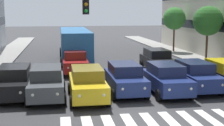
{
  "coord_description": "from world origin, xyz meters",
  "views": [
    {
      "loc": [
        3.79,
        12.59,
        4.7
      ],
      "look_at": [
        0.97,
        -4.44,
        1.9
      ],
      "focal_mm": 51.51,
      "sensor_mm": 36.0,
      "label": 1
    }
  ],
  "objects_px": {
    "car_2": "(166,79)",
    "street_tree_2": "(208,21)",
    "car_3": "(125,78)",
    "car_6": "(14,81)",
    "car_1": "(195,76)",
    "car_5": "(47,83)",
    "car_4": "(87,83)",
    "street_tree_3": "(174,19)",
    "car_row2_1": "(75,61)",
    "car_row2_0": "(157,60)",
    "bus_behind_traffic": "(75,42)"
  },
  "relations": [
    {
      "from": "car_3",
      "to": "street_tree_2",
      "type": "relative_size",
      "value": 0.88
    },
    {
      "from": "street_tree_2",
      "to": "car_row2_1",
      "type": "bearing_deg",
      "value": 13.96
    },
    {
      "from": "car_2",
      "to": "car_row2_0",
      "type": "distance_m",
      "value": 7.16
    },
    {
      "from": "bus_behind_traffic",
      "to": "car_row2_1",
      "type": "bearing_deg",
      "value": 87.09
    },
    {
      "from": "car_2",
      "to": "car_row2_1",
      "type": "distance_m",
      "value": 8.64
    },
    {
      "from": "car_4",
      "to": "street_tree_3",
      "type": "distance_m",
      "value": 21.62
    },
    {
      "from": "car_1",
      "to": "car_row2_0",
      "type": "bearing_deg",
      "value": -86.96
    },
    {
      "from": "car_3",
      "to": "street_tree_2",
      "type": "height_order",
      "value": "street_tree_2"
    },
    {
      "from": "car_2",
      "to": "car_5",
      "type": "relative_size",
      "value": 1.0
    },
    {
      "from": "car_2",
      "to": "bus_behind_traffic",
      "type": "height_order",
      "value": "bus_behind_traffic"
    },
    {
      "from": "street_tree_2",
      "to": "car_4",
      "type": "bearing_deg",
      "value": 41.94
    },
    {
      "from": "bus_behind_traffic",
      "to": "car_1",
      "type": "bearing_deg",
      "value": 118.16
    },
    {
      "from": "car_1",
      "to": "bus_behind_traffic",
      "type": "relative_size",
      "value": 0.42
    },
    {
      "from": "bus_behind_traffic",
      "to": "car_3",
      "type": "bearing_deg",
      "value": 100.4
    },
    {
      "from": "bus_behind_traffic",
      "to": "street_tree_3",
      "type": "relative_size",
      "value": 2.1
    },
    {
      "from": "car_row2_0",
      "to": "car_row2_1",
      "type": "relative_size",
      "value": 1.0
    },
    {
      "from": "car_2",
      "to": "car_6",
      "type": "xyz_separation_m",
      "value": [
        8.47,
        -0.62,
        0.0
      ]
    },
    {
      "from": "bus_behind_traffic",
      "to": "car_4",
      "type": "bearing_deg",
      "value": 90.0
    },
    {
      "from": "car_6",
      "to": "car_row2_0",
      "type": "bearing_deg",
      "value": -147.96
    },
    {
      "from": "car_1",
      "to": "car_3",
      "type": "bearing_deg",
      "value": 0.54
    },
    {
      "from": "car_5",
      "to": "car_row2_1",
      "type": "xyz_separation_m",
      "value": [
        -1.87,
        -7.11,
        0.0
      ]
    },
    {
      "from": "car_5",
      "to": "car_4",
      "type": "bearing_deg",
      "value": 165.73
    },
    {
      "from": "car_4",
      "to": "bus_behind_traffic",
      "type": "bearing_deg",
      "value": -90.0
    },
    {
      "from": "car_row2_0",
      "to": "street_tree_3",
      "type": "height_order",
      "value": "street_tree_3"
    },
    {
      "from": "car_row2_0",
      "to": "street_tree_3",
      "type": "bearing_deg",
      "value": -116.32
    },
    {
      "from": "car_2",
      "to": "street_tree_2",
      "type": "relative_size",
      "value": 0.88
    },
    {
      "from": "car_4",
      "to": "car_row2_0",
      "type": "relative_size",
      "value": 1.0
    },
    {
      "from": "car_3",
      "to": "car_4",
      "type": "xyz_separation_m",
      "value": [
        2.25,
        0.99,
        0.0
      ]
    },
    {
      "from": "car_row2_0",
      "to": "car_row2_1",
      "type": "xyz_separation_m",
      "value": [
        6.49,
        -0.2,
        0.0
      ]
    },
    {
      "from": "car_5",
      "to": "car_6",
      "type": "xyz_separation_m",
      "value": [
        1.77,
        -0.56,
        0.0
      ]
    },
    {
      "from": "car_4",
      "to": "car_6",
      "type": "bearing_deg",
      "value": -15.84
    },
    {
      "from": "car_1",
      "to": "car_5",
      "type": "xyz_separation_m",
      "value": [
        8.7,
        0.48,
        0.0
      ]
    },
    {
      "from": "car_5",
      "to": "street_tree_2",
      "type": "relative_size",
      "value": 0.88
    },
    {
      "from": "car_3",
      "to": "car_row2_0",
      "type": "height_order",
      "value": "same"
    },
    {
      "from": "car_row2_0",
      "to": "car_4",
      "type": "bearing_deg",
      "value": 50.22
    },
    {
      "from": "car_3",
      "to": "car_6",
      "type": "xyz_separation_m",
      "value": [
        6.17,
        -0.13,
        0.0
      ]
    },
    {
      "from": "car_1",
      "to": "car_6",
      "type": "relative_size",
      "value": 1.0
    },
    {
      "from": "bus_behind_traffic",
      "to": "car_row2_0",
      "type": "bearing_deg",
      "value": 136.92
    },
    {
      "from": "car_6",
      "to": "street_tree_3",
      "type": "relative_size",
      "value": 0.89
    },
    {
      "from": "car_1",
      "to": "car_6",
      "type": "bearing_deg",
      "value": -0.48
    },
    {
      "from": "car_4",
      "to": "bus_behind_traffic",
      "type": "distance_m",
      "value": 13.29
    },
    {
      "from": "car_row2_0",
      "to": "car_row2_1",
      "type": "distance_m",
      "value": 6.49
    },
    {
      "from": "car_3",
      "to": "car_6",
      "type": "bearing_deg",
      "value": -1.19
    },
    {
      "from": "car_2",
      "to": "bus_behind_traffic",
      "type": "bearing_deg",
      "value": -70.4
    },
    {
      "from": "car_1",
      "to": "car_row2_0",
      "type": "height_order",
      "value": "same"
    },
    {
      "from": "street_tree_2",
      "to": "street_tree_3",
      "type": "xyz_separation_m",
      "value": [
        0.42,
        -7.41,
        0.04
      ]
    },
    {
      "from": "car_4",
      "to": "car_row2_1",
      "type": "xyz_separation_m",
      "value": [
        0.28,
        -7.66,
        0.0
      ]
    },
    {
      "from": "bus_behind_traffic",
      "to": "street_tree_3",
      "type": "distance_m",
      "value": 12.6
    },
    {
      "from": "car_row2_1",
      "to": "car_4",
      "type": "bearing_deg",
      "value": 92.13
    },
    {
      "from": "car_1",
      "to": "car_row2_1",
      "type": "xyz_separation_m",
      "value": [
        6.83,
        -6.63,
        0.0
      ]
    }
  ]
}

